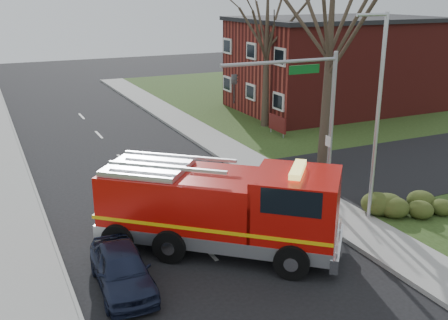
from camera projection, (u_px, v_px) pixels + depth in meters
name	position (u px, v px, depth m)	size (l,w,h in m)	color
ground	(206.00, 249.00, 19.43)	(120.00, 120.00, 0.00)	black
sidewalk_right	(342.00, 218.00, 21.93)	(2.40, 80.00, 0.15)	gray
sidewalk_left	(30.00, 285.00, 16.89)	(2.40, 80.00, 0.15)	gray
brick_building	(335.00, 64.00, 41.53)	(15.40, 10.40, 7.25)	maroon
health_center_sign	(277.00, 124.00, 34.19)	(0.12, 2.00, 1.40)	#571414
hedge_corner	(411.00, 204.00, 22.05)	(2.80, 2.00, 0.90)	#2B3914
bare_tree_near	(331.00, 27.00, 26.19)	(6.00, 6.00, 12.00)	#32291D
bare_tree_far	(267.00, 33.00, 34.83)	(5.25, 5.25, 10.50)	#32291D
traffic_signal_mast	(307.00, 104.00, 21.40)	(5.29, 0.18, 6.80)	gray
streetlight_pole	(377.00, 114.00, 20.51)	(1.48, 0.16, 8.40)	#B7BABF
fire_engine	(222.00, 210.00, 18.98)	(8.39, 7.76, 3.45)	#AD0D08
parked_car_maroon	(122.00, 269.00, 16.67)	(1.64, 4.08, 1.39)	#171C33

